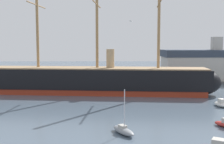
{
  "coord_description": "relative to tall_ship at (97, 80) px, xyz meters",
  "views": [
    {
      "loc": [
        -3.36,
        -21.61,
        13.26
      ],
      "look_at": [
        -2.1,
        36.72,
        7.58
      ],
      "focal_mm": 46.56,
      "sensor_mm": 36.0,
      "label": 1
    }
  ],
  "objects": [
    {
      "name": "tall_ship",
      "position": [
        0.0,
        0.0,
        0.0
      ],
      "size": [
        70.22,
        17.37,
        33.79
      ],
      "color": "maroon",
      "rests_on": "ground"
    },
    {
      "name": "sailboat_near_centre",
      "position": [
        4.86,
        -35.23,
        -3.12
      ],
      "size": [
        3.8,
        5.28,
        6.72
      ],
      "color": "gray",
      "rests_on": "ground"
    },
    {
      "name": "motorboat_alongside_stern",
      "position": [
        26.6,
        -17.02,
        -3.07
      ],
      "size": [
        2.46,
        4.37,
        1.73
      ],
      "color": "silver",
      "rests_on": "ground"
    },
    {
      "name": "dinghy_far_left",
      "position": [
        -24.3,
        1.79,
        -3.33
      ],
      "size": [
        1.65,
        3.07,
        0.69
      ],
      "color": "#236670",
      "rests_on": "ground"
    },
    {
      "name": "dinghy_distant_centre",
      "position": [
        8.77,
        6.78,
        -3.47
      ],
      "size": [
        1.24,
        1.95,
        0.43
      ],
      "color": "#1E284C",
      "rests_on": "ground"
    },
    {
      "name": "dockside_warehouse_right",
      "position": [
        43.86,
        24.15,
        1.88
      ],
      "size": [
        46.47,
        14.87,
        15.69
      ],
      "color": "#565659",
      "rests_on": "ground"
    },
    {
      "name": "seagull_in_flight",
      "position": [
        5.96,
        -34.33,
        12.86
      ],
      "size": [
        0.63,
        1.03,
        0.13
      ],
      "color": "silver"
    }
  ]
}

